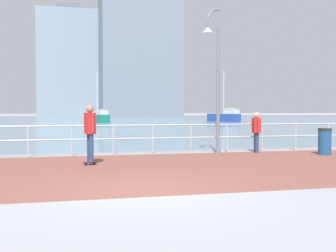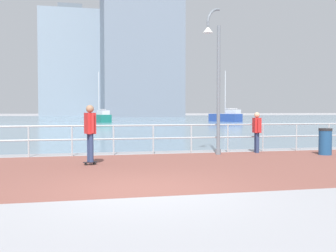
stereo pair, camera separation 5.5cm
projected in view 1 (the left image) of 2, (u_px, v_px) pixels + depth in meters
The scene contains 12 objects.
ground at pixel (86, 123), 46.86m from camera, with size 220.00×220.00×0.00m, color #9E9EA3.
brick_paving at pixel (125, 169), 10.65m from camera, with size 28.00×6.87×0.01m, color brown.
harbor_water at pixel (84, 121), 57.81m from camera, with size 180.00×88.00×0.00m, color #6B899E.
waterfront_railing at pixel (113, 134), 13.97m from camera, with size 25.25×0.06×1.06m.
lamppost at pixel (215, 74), 14.00m from camera, with size 0.76×0.53×5.09m.
skateboarder at pixel (90, 129), 11.49m from camera, with size 0.41×0.55×1.71m.
bystander at pixel (256, 129), 14.79m from camera, with size 0.28×0.56×1.48m.
trash_bin at pixel (325, 141), 14.11m from camera, with size 0.46×0.46×0.93m.
sailboat_navy at pixel (225, 117), 52.97m from camera, with size 3.38×4.89×6.64m.
sailboat_ivory at pixel (98, 117), 49.69m from camera, with size 2.83×4.63×6.23m.
tower_beige at pixel (138, 27), 90.28m from camera, with size 16.89×15.59×41.60m.
tower_concrete at pixel (69, 64), 100.97m from camera, with size 14.56×13.79×27.36m.
Camera 1 is at (-1.28, -7.77, 1.58)m, focal length 43.26 mm.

